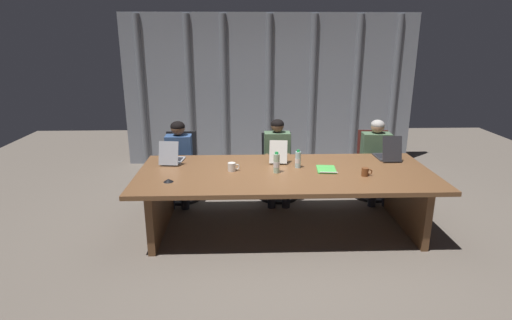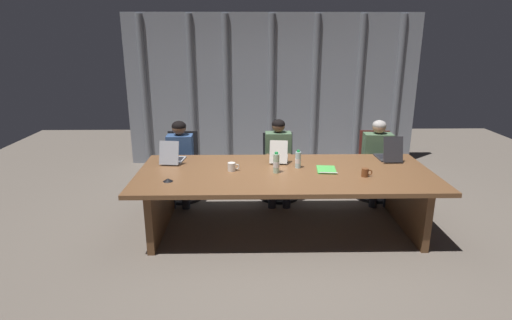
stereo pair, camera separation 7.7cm
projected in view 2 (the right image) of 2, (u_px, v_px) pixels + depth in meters
ground_plane at (284, 229)px, 5.04m from camera, size 11.30×11.30×0.00m
conference_table at (285, 184)px, 4.87m from camera, size 3.48×1.47×0.74m
curtain_backdrop at (272, 91)px, 7.35m from camera, size 5.18×0.17×2.67m
laptop_left_end at (173, 158)px, 5.18m from camera, size 0.29×0.42×0.30m
laptop_left_mid at (279, 156)px, 5.25m from camera, size 0.27×0.45×0.29m
laptop_center at (388, 155)px, 5.28m from camera, size 0.25×0.42×0.34m
office_chair_left_end at (183, 174)px, 5.97m from camera, size 0.60×0.60×0.94m
office_chair_left_mid at (279, 174)px, 6.00m from camera, size 0.60×0.60×0.92m
office_chair_center at (374, 173)px, 6.02m from camera, size 0.60×0.60×0.94m
person_left_end at (180, 157)px, 5.73m from camera, size 0.37×0.55×1.15m
person_left_mid at (278, 156)px, 5.76m from camera, size 0.37×0.55×1.16m
person_center at (378, 156)px, 5.79m from camera, size 0.43×0.56×1.15m
water_bottle_primary at (298, 160)px, 4.94m from camera, size 0.07×0.07×0.22m
water_bottle_secondary at (276, 163)px, 4.76m from camera, size 0.07×0.07×0.25m
coffee_mug_near at (232, 167)px, 4.84m from camera, size 0.14×0.09×0.10m
coffee_mug_far at (365, 172)px, 4.65m from camera, size 0.13×0.08×0.10m
conference_mic_left_side at (168, 180)px, 4.50m from camera, size 0.11×0.11×0.03m
spiral_notepad at (326, 170)px, 4.87m from camera, size 0.25×0.33×0.03m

